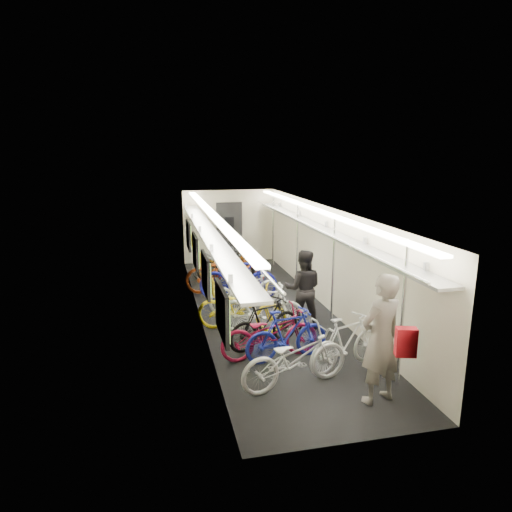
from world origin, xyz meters
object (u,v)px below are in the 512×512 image
bicycle_1 (287,335)px  backpack (406,342)px  bicycle_0 (295,358)px  passenger_mid (303,289)px  passenger_near (381,339)px

bicycle_1 → backpack: backpack is taller
bicycle_0 → passenger_mid: bearing=-33.3°
backpack → passenger_mid: bearing=107.5°
passenger_mid → bicycle_1: bearing=79.3°
bicycle_1 → passenger_near: passenger_near is taller
passenger_near → passenger_mid: (-0.16, 3.08, -0.16)m
bicycle_0 → passenger_mid: (0.92, 2.41, 0.34)m
bicycle_0 → backpack: (1.01, -1.44, 0.79)m
bicycle_1 → passenger_near: bearing=-159.0°
bicycle_0 → passenger_near: passenger_near is taller
bicycle_1 → passenger_mid: (0.77, 1.47, 0.35)m
passenger_near → backpack: bearing=67.5°
bicycle_0 → passenger_mid: passenger_mid is taller
bicycle_0 → passenger_near: 1.36m
backpack → bicycle_0: bearing=141.1°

